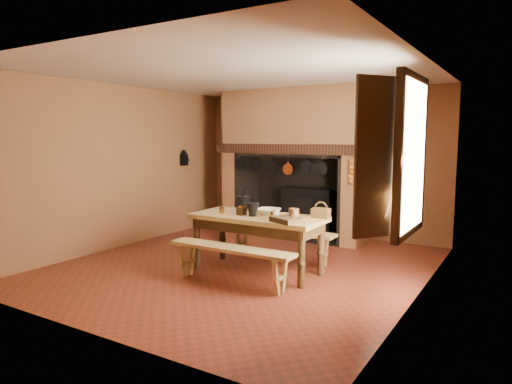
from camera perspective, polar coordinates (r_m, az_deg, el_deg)
floor at (r=6.88m, az=-1.61°, el=-9.21°), size 5.50×5.50×0.00m
ceiling at (r=6.67m, az=-1.69°, el=14.58°), size 5.50×5.50×0.00m
back_wall at (r=9.05m, az=7.89°, el=3.61°), size 5.00×0.02×2.80m
wall_left at (r=8.26m, az=-16.38°, el=3.08°), size 0.02×5.50×2.80m
wall_right at (r=5.67m, az=20.05°, el=1.35°), size 0.02×5.50×2.80m
wall_front at (r=4.58m, az=-20.72°, el=0.11°), size 5.00×0.02×2.80m
chimney_breast at (r=8.77m, az=4.97°, el=6.23°), size 2.95×0.96×2.80m
iron_range at (r=8.89m, az=6.76°, el=-2.37°), size 1.12×0.55×1.60m
hearth_pans at (r=9.23m, az=0.42°, el=-4.45°), size 0.51×0.62×0.20m
hanging_pans at (r=8.36m, az=3.17°, el=3.12°), size 1.92×0.29×0.27m
onion_string at (r=7.80m, az=11.81°, el=2.50°), size 0.12×0.10×0.46m
herb_bunch at (r=7.74m, az=13.07°, el=2.80°), size 0.20×0.20×0.35m
window at (r=5.30m, az=17.72°, el=4.34°), size 0.39×1.75×1.76m
wall_coffee_mill at (r=9.31m, az=-8.99°, el=4.39°), size 0.23×0.16×0.31m
work_table at (r=6.43m, az=0.20°, el=-4.05°), size 1.88×0.84×0.81m
bench_front at (r=5.95m, az=-3.18°, el=-8.03°), size 1.78×0.31×0.50m
bench_back at (r=7.08m, az=3.08°, el=-5.66°), size 1.76×0.31×0.49m
mortar_large at (r=6.77m, az=-1.63°, el=-1.33°), size 0.22×0.22×0.37m
mortar_small at (r=6.31m, az=-0.42°, el=-2.08°), size 0.19×0.19×0.32m
coffee_grinder at (r=6.42m, az=-1.83°, el=-2.34°), size 0.15×0.12×0.17m
brass_mug_a at (r=6.59m, az=-4.31°, el=-2.29°), size 0.09×0.09×0.09m
brass_mug_b at (r=6.48m, az=5.18°, el=-2.44°), size 0.09×0.09×0.09m
mixing_bowl at (r=6.46m, az=1.62°, el=-2.46°), size 0.41×0.41×0.08m
stoneware_crock at (r=5.98m, az=4.75°, el=-2.84°), size 0.17×0.17×0.17m
glass_jar at (r=6.05m, az=2.50°, el=-2.85°), size 0.09×0.09×0.14m
wicker_basket at (r=6.26m, az=8.11°, el=-2.56°), size 0.24×0.18×0.22m
wooden_tray at (r=5.89m, az=3.88°, el=-3.47°), size 0.47×0.41×0.07m
brass_cup at (r=6.14m, az=2.33°, el=-2.93°), size 0.13×0.13×0.09m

